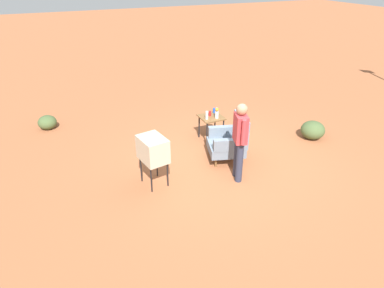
{
  "coord_description": "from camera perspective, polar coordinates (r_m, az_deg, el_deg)",
  "views": [
    {
      "loc": [
        5.59,
        -3.29,
        3.92
      ],
      "look_at": [
        -0.0,
        -0.82,
        0.65
      ],
      "focal_mm": 31.57,
      "sensor_mm": 36.0,
      "label": 1
    }
  ],
  "objects": [
    {
      "name": "flower_vase",
      "position": [
        8.17,
        4.22,
        5.36
      ],
      "size": [
        0.14,
        0.1,
        0.27
      ],
      "color": "silver",
      "rests_on": "side_table"
    },
    {
      "name": "ground_plane",
      "position": [
        7.58,
        5.69,
        -3.18
      ],
      "size": [
        60.0,
        60.0,
        0.0
      ],
      "primitive_type": "plane",
      "color": "#A05B38"
    },
    {
      "name": "bottle_short_clear",
      "position": [
        8.12,
        2.52,
        4.88
      ],
      "size": [
        0.06,
        0.06,
        0.2
      ],
      "primitive_type": "cylinder",
      "color": "silver",
      "rests_on": "side_table"
    },
    {
      "name": "shrub_mid",
      "position": [
        9.82,
        -23.25,
        3.39
      ],
      "size": [
        0.48,
        0.48,
        0.37
      ],
      "primitive_type": "ellipsoid",
      "color": "#475B33",
      "rests_on": "ground"
    },
    {
      "name": "side_table",
      "position": [
        8.34,
        3.28,
        4.07
      ],
      "size": [
        0.56,
        0.56,
        0.62
      ],
      "color": "black",
      "rests_on": "ground"
    },
    {
      "name": "person_standing",
      "position": [
        6.62,
        8.09,
        1.06
      ],
      "size": [
        0.55,
        0.32,
        1.64
      ],
      "color": "#2D3347",
      "rests_on": "ground"
    },
    {
      "name": "soda_can_red",
      "position": [
        8.32,
        3.04,
        5.17
      ],
      "size": [
        0.07,
        0.07,
        0.12
      ],
      "primitive_type": "cylinder",
      "color": "red",
      "rests_on": "side_table"
    },
    {
      "name": "shrub_near",
      "position": [
        9.03,
        19.73,
        2.24
      ],
      "size": [
        0.59,
        0.59,
        0.46
      ],
      "primitive_type": "ellipsoid",
      "color": "#475B33",
      "rests_on": "ground"
    },
    {
      "name": "armchair",
      "position": [
        7.48,
        6.54,
        0.72
      ],
      "size": [
        0.95,
        0.97,
        1.06
      ],
      "color": "brown",
      "rests_on": "ground"
    },
    {
      "name": "soda_can_blue",
      "position": [
        8.5,
        3.76,
        5.68
      ],
      "size": [
        0.07,
        0.07,
        0.12
      ],
      "primitive_type": "cylinder",
      "color": "blue",
      "rests_on": "side_table"
    },
    {
      "name": "tv_on_stand",
      "position": [
        6.51,
        -6.62,
        -0.92
      ],
      "size": [
        0.67,
        0.54,
        1.03
      ],
      "color": "black",
      "rests_on": "ground"
    }
  ]
}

